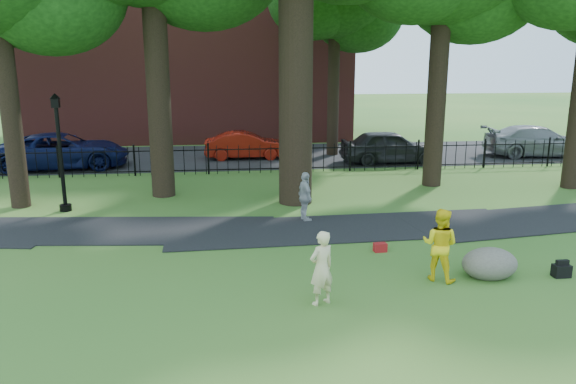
{
  "coord_description": "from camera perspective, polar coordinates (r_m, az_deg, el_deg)",
  "views": [
    {
      "loc": [
        -2.34,
        -11.14,
        4.82
      ],
      "look_at": [
        -0.83,
        2.0,
        1.59
      ],
      "focal_mm": 35.0,
      "sensor_mm": 36.0,
      "label": 1
    }
  ],
  "objects": [
    {
      "name": "ground",
      "position": [
        12.36,
        4.93,
        -9.3
      ],
      "size": [
        120.0,
        120.0,
        0.0
      ],
      "primitive_type": "plane",
      "color": "#2C6423",
      "rests_on": "ground"
    },
    {
      "name": "footpath",
      "position": [
        16.14,
        5.69,
        -3.73
      ],
      "size": [
        36.07,
        3.85,
        0.03
      ],
      "primitive_type": "cube",
      "rotation": [
        0.0,
        0.0,
        0.03
      ],
      "color": "black",
      "rests_on": "ground"
    },
    {
      "name": "street",
      "position": [
        27.66,
        -1.62,
        3.67
      ],
      "size": [
        80.0,
        7.0,
        0.02
      ],
      "primitive_type": "cube",
      "color": "black",
      "rests_on": "ground"
    },
    {
      "name": "iron_fence",
      "position": [
        23.64,
        -0.79,
        3.43
      ],
      "size": [
        44.0,
        0.04,
        1.2
      ],
      "color": "black",
      "rests_on": "ground"
    },
    {
      "name": "brick_building",
      "position": [
        35.2,
        -9.62,
        15.45
      ],
      "size": [
        18.0,
        8.0,
        12.0
      ],
      "primitive_type": "cube",
      "color": "maroon",
      "rests_on": "ground"
    },
    {
      "name": "woman",
      "position": [
        11.13,
        3.43,
        -7.71
      ],
      "size": [
        0.66,
        0.58,
        1.52
      ],
      "primitive_type": "imported",
      "rotation": [
        0.0,
        0.0,
        3.62
      ],
      "color": "beige",
      "rests_on": "ground"
    },
    {
      "name": "man",
      "position": [
        12.71,
        15.17,
        -5.18
      ],
      "size": [
        1.0,
        0.97,
        1.62
      ],
      "primitive_type": "imported",
      "rotation": [
        0.0,
        0.0,
        2.48
      ],
      "color": "yellow",
      "rests_on": "ground"
    },
    {
      "name": "pedestrian",
      "position": [
        16.59,
        1.76,
        -0.5
      ],
      "size": [
        0.55,
        0.94,
        1.5
      ],
      "primitive_type": "imported",
      "rotation": [
        0.0,
        0.0,
        1.8
      ],
      "color": "#A4A4A8",
      "rests_on": "ground"
    },
    {
      "name": "boulder",
      "position": [
        13.36,
        19.82,
        -6.64
      ],
      "size": [
        1.52,
        1.37,
        0.73
      ],
      "primitive_type": "ellipsoid",
      "rotation": [
        0.0,
        0.0,
        -0.43
      ],
      "color": "slate",
      "rests_on": "ground"
    },
    {
      "name": "lamppost",
      "position": [
        18.88,
        -22.11,
        3.55
      ],
      "size": [
        0.37,
        0.37,
        3.71
      ],
      "rotation": [
        0.0,
        0.0,
        0.03
      ],
      "color": "black",
      "rests_on": "ground"
    },
    {
      "name": "backpack",
      "position": [
        14.04,
        26.02,
        -7.2
      ],
      "size": [
        0.38,
        0.24,
        0.28
      ],
      "primitive_type": "cube",
      "rotation": [
        0.0,
        0.0,
        0.02
      ],
      "color": "black",
      "rests_on": "ground"
    },
    {
      "name": "red_bag",
      "position": [
        14.4,
        9.34,
        -5.57
      ],
      "size": [
        0.34,
        0.23,
        0.22
      ],
      "primitive_type": "cube",
      "rotation": [
        0.0,
        0.0,
        0.1
      ],
      "color": "maroon",
      "rests_on": "ground"
    },
    {
      "name": "red_sedan",
      "position": [
        26.9,
        -4.28,
        4.75
      ],
      "size": [
        3.93,
        1.39,
        1.29
      ],
      "primitive_type": "imported",
      "rotation": [
        0.0,
        0.0,
        1.57
      ],
      "color": "maroon",
      "rests_on": "ground"
    },
    {
      "name": "navy_van",
      "position": [
        26.41,
        -21.92,
        3.91
      ],
      "size": [
        5.84,
        3.24,
        1.55
      ],
      "primitive_type": "imported",
      "rotation": [
        0.0,
        0.0,
        1.69
      ],
      "color": "#0C133F",
      "rests_on": "ground"
    },
    {
      "name": "grey_car",
      "position": [
        26.15,
        10.26,
        4.56
      ],
      "size": [
        4.47,
        1.81,
        1.52
      ],
      "primitive_type": "imported",
      "rotation": [
        0.0,
        0.0,
        1.57
      ],
      "color": "black",
      "rests_on": "ground"
    },
    {
      "name": "silver_car",
      "position": [
        30.09,
        24.02,
        4.75
      ],
      "size": [
        5.3,
        2.54,
        1.49
      ],
      "primitive_type": "imported",
      "rotation": [
        0.0,
        0.0,
        1.48
      ],
      "color": "gray",
      "rests_on": "ground"
    }
  ]
}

